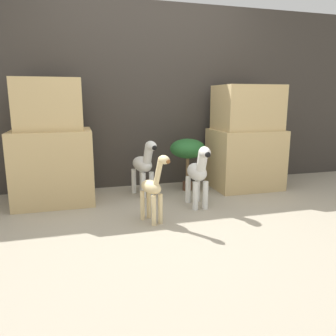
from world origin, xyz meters
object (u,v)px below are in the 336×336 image
Objects in this scene: zebra_right at (198,173)px; zebra_left at (144,165)px; potted_palm_front at (188,150)px; giraffe_figurine at (153,188)px.

zebra_left is (-0.44, 0.54, 0.00)m from zebra_right.
zebra_left reaches higher than potted_palm_front.
potted_palm_front is (0.54, 0.08, 0.13)m from zebra_left.
zebra_right is 0.70m from zebra_left.
zebra_right and zebra_left have the same top height.
zebra_left is at bearing 129.53° from zebra_right.
potted_palm_front is at bearing 55.47° from giraffe_figurine.
zebra_left is 1.02× the size of giraffe_figurine.
potted_palm_front is at bearing 8.55° from zebra_left.
giraffe_figurine is (-0.09, -0.84, -0.04)m from zebra_left.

